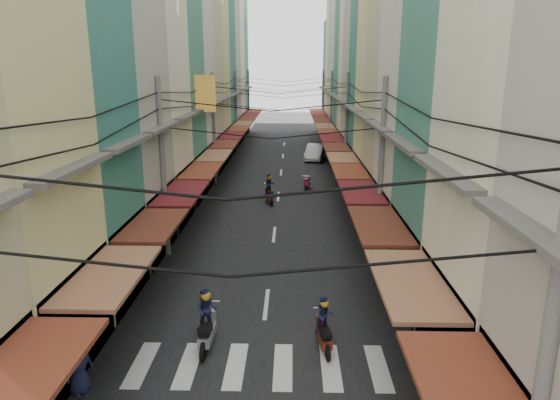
% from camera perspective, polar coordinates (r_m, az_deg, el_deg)
% --- Properties ---
extents(ground, '(160.00, 160.00, 0.00)m').
position_cam_1_polar(ground, '(20.79, -1.28, -9.35)').
color(ground, '#63635F').
rests_on(ground, ground).
extents(road, '(10.00, 80.00, 0.02)m').
position_cam_1_polar(road, '(39.87, 0.06, 2.56)').
color(road, black).
rests_on(road, ground).
extents(sidewalk_left, '(3.00, 80.00, 0.06)m').
position_cam_1_polar(sidewalk_left, '(40.54, -9.18, 2.61)').
color(sidewalk_left, gray).
rests_on(sidewalk_left, ground).
extents(sidewalk_right, '(3.00, 80.00, 0.06)m').
position_cam_1_polar(sidewalk_right, '(40.24, 9.36, 2.51)').
color(sidewalk_right, gray).
rests_on(sidewalk_right, ground).
extents(crosswalk, '(7.55, 2.40, 0.01)m').
position_cam_1_polar(crosswalk, '(15.52, -2.37, -18.41)').
color(crosswalk, silver).
rests_on(crosswalk, ground).
extents(building_row_left, '(7.80, 67.67, 23.70)m').
position_cam_1_polar(building_row_left, '(36.60, -13.11, 16.48)').
color(building_row_left, silver).
rests_on(building_row_left, ground).
extents(building_row_right, '(7.80, 68.98, 22.59)m').
position_cam_1_polar(building_row_right, '(36.07, 13.11, 15.93)').
color(building_row_right, '#387C6F').
rests_on(building_row_right, ground).
extents(utility_poles, '(10.20, 66.13, 8.20)m').
position_cam_1_polar(utility_poles, '(34.01, -0.15, 11.63)').
color(utility_poles, slate).
rests_on(utility_poles, ground).
extents(white_car, '(5.44, 2.86, 1.83)m').
position_cam_1_polar(white_car, '(47.86, 4.02, 4.60)').
color(white_car, white).
rests_on(white_car, ground).
extents(bicycle, '(1.64, 0.85, 1.07)m').
position_cam_1_polar(bicycle, '(22.11, 14.54, -8.33)').
color(bicycle, black).
rests_on(bicycle, ground).
extents(moving_scooters, '(4.19, 22.87, 1.97)m').
position_cam_1_polar(moving_scooters, '(23.43, -0.91, -4.99)').
color(moving_scooters, black).
rests_on(moving_scooters, ground).
extents(parked_scooters, '(12.74, 12.58, 1.01)m').
position_cam_1_polar(parked_scooters, '(18.35, 12.61, -11.60)').
color(parked_scooters, black).
rests_on(parked_scooters, ground).
extents(pedestrians, '(12.46, 17.58, 2.15)m').
position_cam_1_polar(pedestrians, '(22.58, -12.66, -4.93)').
color(pedestrians, black).
rests_on(pedestrians, ground).
extents(market_umbrella, '(2.54, 2.54, 2.68)m').
position_cam_1_polar(market_umbrella, '(14.63, 22.65, -11.32)').
color(market_umbrella, '#B2B2B7').
rests_on(market_umbrella, ground).
extents(traffic_sign, '(0.10, 0.64, 2.92)m').
position_cam_1_polar(traffic_sign, '(16.31, 17.99, -9.05)').
color(traffic_sign, slate).
rests_on(traffic_sign, ground).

